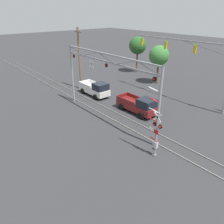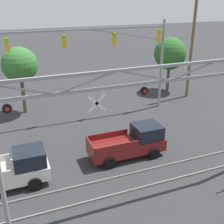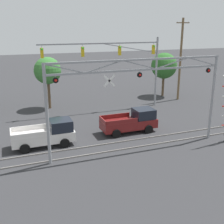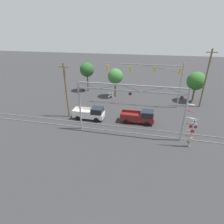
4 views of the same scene
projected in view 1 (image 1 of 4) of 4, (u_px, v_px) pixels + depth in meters
The scene contains 10 objects.
rail_track_near at pixel (109, 118), 24.21m from camera, with size 80.00×0.08×0.10m, color gray.
rail_track_far at pixel (118, 114), 25.04m from camera, with size 80.00×0.08×0.10m, color gray.
crossing_gantry at pixel (106, 74), 21.91m from camera, with size 13.87×0.27×7.09m.
crossing_signal_mast at pixel (156, 134), 17.23m from camera, with size 1.58×0.35×5.68m.
traffic_signal_span at pixel (200, 58), 25.40m from camera, with size 13.80×0.39×8.14m.
pickup_truck_lead at pixel (139, 105), 24.98m from camera, with size 5.09×2.11×2.06m.
pickup_truck_following at pixel (96, 89), 30.05m from camera, with size 4.95×2.11×2.06m.
utility_pole_left at pixel (79, 59), 31.23m from camera, with size 1.80×0.28×8.76m.
background_tree_far_left_verge at pixel (159, 56), 33.69m from camera, with size 3.10×3.10×6.01m.
background_tree_far_right_verge at pixel (138, 46), 39.80m from camera, with size 3.16×3.16×6.53m.
Camera 1 is at (16.76, 2.84, 10.95)m, focal length 35.00 mm.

